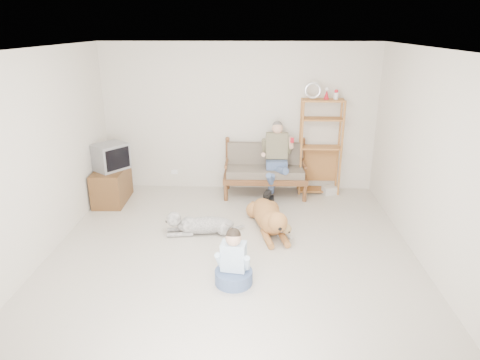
{
  "coord_description": "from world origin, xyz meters",
  "views": [
    {
      "loc": [
        0.3,
        -5.0,
        2.96
      ],
      "look_at": [
        0.08,
        1.0,
        0.78
      ],
      "focal_mm": 32.0,
      "sensor_mm": 36.0,
      "label": 1
    }
  ],
  "objects_px": {
    "loveseat": "(265,169)",
    "etagere": "(320,146)",
    "golden_retriever": "(269,217)",
    "tv_stand": "(112,185)"
  },
  "relations": [
    {
      "from": "tv_stand",
      "to": "golden_retriever",
      "type": "bearing_deg",
      "value": -22.2
    },
    {
      "from": "loveseat",
      "to": "etagere",
      "type": "height_order",
      "value": "etagere"
    },
    {
      "from": "tv_stand",
      "to": "golden_retriever",
      "type": "xyz_separation_m",
      "value": [
        2.76,
        -1.03,
        -0.1
      ]
    },
    {
      "from": "golden_retriever",
      "to": "etagere",
      "type": "bearing_deg",
      "value": 47.73
    },
    {
      "from": "loveseat",
      "to": "etagere",
      "type": "xyz_separation_m",
      "value": [
        1.0,
        0.11,
        0.41
      ]
    },
    {
      "from": "tv_stand",
      "to": "etagere",
      "type": "bearing_deg",
      "value": 7.27
    },
    {
      "from": "loveseat",
      "to": "golden_retriever",
      "type": "relative_size",
      "value": 0.94
    },
    {
      "from": "etagere",
      "to": "golden_retriever",
      "type": "distance_m",
      "value": 2.0
    },
    {
      "from": "loveseat",
      "to": "tv_stand",
      "type": "distance_m",
      "value": 2.76
    },
    {
      "from": "etagere",
      "to": "golden_retriever",
      "type": "xyz_separation_m",
      "value": [
        -0.95,
        -1.62,
        -0.69
      ]
    }
  ]
}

